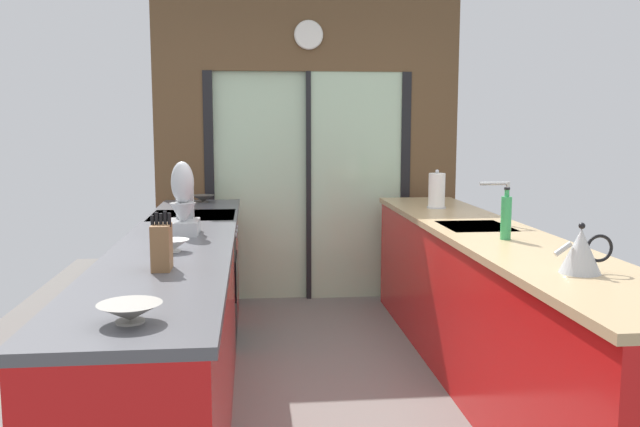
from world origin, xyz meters
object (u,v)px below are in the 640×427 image
knife_block (162,246)px  kettle (581,251)px  stand_mixer (183,206)px  mixing_bowl_mid (173,245)px  mixing_bowl_near (130,312)px  soap_bottle (506,217)px  mixing_bowl_far (203,198)px  paper_towel_roll (437,191)px  oven_range (195,280)px

knife_block → kettle: knife_block is taller
stand_mixer → mixing_bowl_mid: bearing=-90.0°
mixing_bowl_near → kettle: 1.86m
soap_bottle → mixing_bowl_near: bearing=-142.1°
mixing_bowl_far → knife_block: knife_block is taller
mixing_bowl_far → kettle: kettle is taller
mixing_bowl_far → knife_block: size_ratio=0.72×
mixing_bowl_far → paper_towel_roll: paper_towel_roll is taller
stand_mixer → kettle: bearing=-34.2°
oven_range → stand_mixer: stand_mixer is taller
kettle → soap_bottle: soap_bottle is taller
oven_range → soap_bottle: bearing=-33.6°
mixing_bowl_mid → kettle: (1.78, -0.67, 0.06)m
mixing_bowl_mid → kettle: bearing=-20.5°
mixing_bowl_mid → kettle: kettle is taller
mixing_bowl_near → stand_mixer: stand_mixer is taller
stand_mixer → paper_towel_roll: stand_mixer is taller
oven_range → knife_block: bearing=-89.4°
mixing_bowl_far → paper_towel_roll: (1.78, -0.55, 0.10)m
mixing_bowl_near → oven_range: bearing=90.4°
soap_bottle → paper_towel_roll: bearing=90.0°
oven_range → stand_mixer: (0.02, -0.83, 0.63)m
knife_block → stand_mixer: (-0.00, 0.96, 0.06)m
stand_mixer → kettle: stand_mixer is taller
mixing_bowl_near → soap_bottle: size_ratio=0.72×
mixing_bowl_near → knife_block: (0.00, 0.79, 0.07)m
mixing_bowl_near → paper_towel_roll: bearing=57.3°
mixing_bowl_mid → kettle: size_ratio=0.62×
oven_range → mixing_bowl_near: bearing=-89.6°
mixing_bowl_near → kettle: kettle is taller
mixing_bowl_mid → knife_block: bearing=-90.0°
oven_range → knife_block: (0.02, -1.79, 0.57)m
oven_range → soap_bottle: (1.80, -1.20, 0.59)m
mixing_bowl_far → paper_towel_roll: 1.87m
stand_mixer → kettle: (1.78, -1.21, -0.06)m
oven_range → kettle: kettle is taller
mixing_bowl_far → mixing_bowl_mid: bearing=-90.0°
oven_range → mixing_bowl_mid: (0.02, -1.37, 0.50)m
paper_towel_roll → mixing_bowl_mid: bearing=-138.6°
knife_block → soap_bottle: (1.78, 0.60, 0.02)m
mixing_bowl_mid → paper_towel_roll: (1.78, 1.57, 0.10)m
oven_range → stand_mixer: bearing=-88.7°
mixing_bowl_near → stand_mixer: 1.76m
oven_range → knife_block: 1.88m
mixing_bowl_near → stand_mixer: (0.00, 1.75, 0.13)m
kettle → paper_towel_roll: (-0.00, 2.24, 0.03)m
mixing_bowl_near → mixing_bowl_far: (-0.00, 3.32, -0.00)m
knife_block → paper_towel_roll: 2.67m
soap_bottle → paper_towel_roll: size_ratio=0.98×
knife_block → soap_bottle: bearing=18.5°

